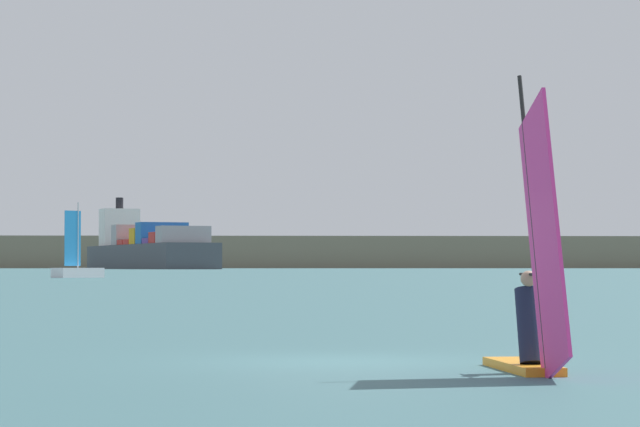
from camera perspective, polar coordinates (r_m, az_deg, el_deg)
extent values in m
plane|color=#386066|center=(22.92, 0.88, -5.68)|extent=(4000.00, 4000.00, 0.00)
cube|color=orange|center=(21.14, 7.74, -5.81)|extent=(0.59, 2.55, 0.12)
cylinder|color=black|center=(20.53, 8.13, -0.12)|extent=(0.08, 1.45, 4.05)
cube|color=#D8338C|center=(19.97, 8.55, -0.83)|extent=(0.08, 2.46, 3.93)
cylinder|color=black|center=(20.55, 8.11, -2.32)|extent=(0.06, 1.33, 0.04)
cylinder|color=#191E38|center=(20.77, 7.97, -4.26)|extent=(0.33, 0.60, 1.10)
sphere|color=tan|center=(20.76, 7.97, -2.48)|extent=(0.22, 0.22, 0.22)
cube|color=#3F444C|center=(742.89, -6.56, -1.66)|extent=(67.53, 154.54, 11.99)
cube|color=silver|center=(799.43, -7.67, -0.53)|extent=(22.04, 18.08, 19.85)
cylinder|color=black|center=(799.87, -7.66, 0.39)|extent=(4.00, 4.00, 6.00)
cube|color=#99999E|center=(765.86, -7.03, -0.83)|extent=(25.63, 16.79, 10.40)
cube|color=red|center=(754.32, -6.80, -1.11)|extent=(25.63, 16.79, 2.60)
cube|color=red|center=(742.87, -6.56, -1.09)|extent=(25.63, 16.79, 2.60)
cube|color=gold|center=(731.47, -6.31, -0.88)|extent=(25.63, 16.79, 7.80)
cube|color=#1E66AD|center=(720.07, -6.06, -0.76)|extent=(25.63, 16.79, 10.40)
cube|color=#59388C|center=(708.58, -5.79, -1.05)|extent=(25.63, 16.79, 2.60)
cube|color=red|center=(697.20, -5.52, -0.93)|extent=(25.63, 16.79, 5.20)
cube|color=#99999E|center=(685.85, -5.24, -0.81)|extent=(25.63, 16.79, 7.80)
cube|color=#756B56|center=(1232.48, -5.15, -1.58)|extent=(1172.94, 560.05, 21.43)
cube|color=white|center=(189.40, -9.24, -2.25)|extent=(6.58, 5.99, 1.23)
cylinder|color=#B2B2B7|center=(189.44, -9.23, -0.82)|extent=(0.16, 0.16, 8.23)
cube|color=#268CD8|center=(188.97, -9.43, -0.94)|extent=(1.93, 1.55, 6.91)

